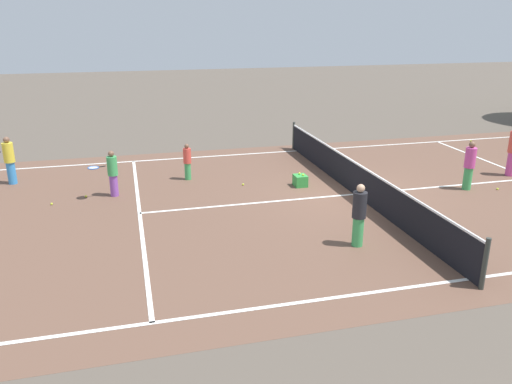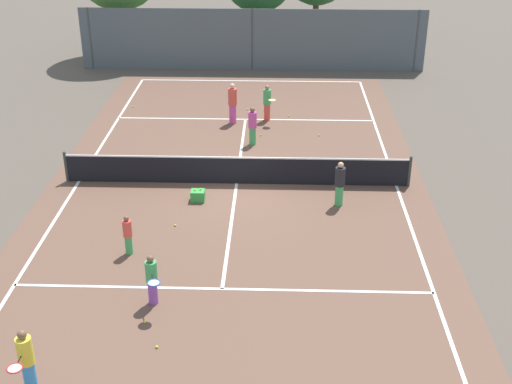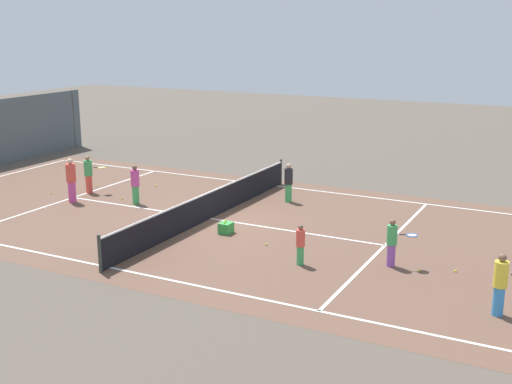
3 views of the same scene
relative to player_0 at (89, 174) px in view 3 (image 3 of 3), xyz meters
The scene contains 19 objects.
ground_plane 6.46m from the player_0, 98.37° to the right, with size 80.00×80.00×0.00m, color brown.
court_surface 6.46m from the player_0, 98.37° to the right, with size 13.00×25.00×0.01m.
tennis_net 6.42m from the player_0, 98.37° to the right, with size 11.90×0.10×1.10m.
player_0 is the anchor object (origin of this frame).
player_1 2.80m from the player_0, 100.72° to the right, with size 0.33×0.33×1.53m.
player_2 1.51m from the player_0, 164.60° to the right, with size 0.37×0.37×1.74m.
player_3 11.67m from the player_0, 108.56° to the right, with size 0.26×0.26×1.21m.
player_4 17.26m from the player_0, 105.69° to the right, with size 0.34×0.90×1.55m.
player_5 13.68m from the player_0, 101.02° to the right, with size 0.51×0.88×1.40m.
player_6 8.23m from the player_0, 72.57° to the right, with size 0.32×0.32×1.52m.
ball_crate 8.00m from the player_0, 105.48° to the right, with size 0.45×0.39×0.43m.
tennis_ball_0 9.83m from the player_0, 105.60° to the right, with size 0.07×0.07×0.07m, color #CCE533.
tennis_ball_1 5.97m from the player_0, 84.55° to the right, with size 0.07×0.07×0.07m, color #CCE533.
tennis_ball_2 1.29m from the player_0, 26.65° to the left, with size 0.07×0.07×0.07m, color #CCE533.
tennis_ball_3 1.74m from the player_0, 125.25° to the left, with size 0.07×0.07×0.07m, color #CCE533.
tennis_ball_4 15.35m from the player_0, 98.44° to the right, with size 0.07×0.07×0.07m, color #CCE533.
tennis_ball_5 2.01m from the player_0, 96.82° to the right, with size 0.07×0.07×0.07m, color #CCE533.
tennis_ball_6 2.90m from the player_0, 39.88° to the right, with size 0.07×0.07×0.07m, color #CCE533.
tennis_ball_8 14.52m from the player_0, 100.71° to the right, with size 0.07×0.07×0.07m, color #CCE533.
Camera 3 is at (-19.26, -11.80, 6.74)m, focal length 46.24 mm.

